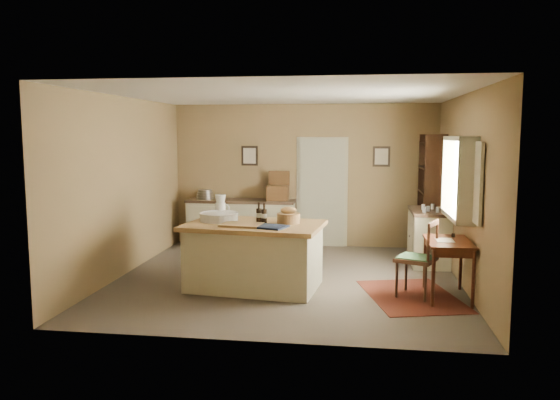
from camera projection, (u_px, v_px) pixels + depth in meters
The scene contains 16 objects.
ground at pixel (287, 279), 8.12m from camera, with size 5.00×5.00×0.00m, color #62584B.
wall_back at pixel (304, 175), 10.41m from camera, with size 5.00×0.10×2.70m, color olive.
wall_front at pixel (256, 213), 5.49m from camera, with size 5.00×0.10×2.70m, color olive.
wall_left at pixel (125, 186), 8.30m from camera, with size 0.10×5.00×2.70m, color olive.
wall_right at pixel (465, 191), 7.60m from camera, with size 0.10×5.00×2.70m, color olive.
ceiling at pixel (287, 94), 7.79m from camera, with size 5.00×5.00×0.00m, color silver.
door at pixel (322, 191), 10.37m from camera, with size 0.97×0.06×2.11m, color #B3B297.
framed_prints at pixel (314, 156), 10.31m from camera, with size 2.82×0.02×0.38m.
window at pixel (462, 178), 7.39m from camera, with size 0.25×1.99×1.12m.
work_island at pixel (254, 254), 7.60m from camera, with size 1.99×1.42×1.20m.
sideboard at pixel (242, 221), 10.38m from camera, with size 2.05×0.58×1.18m.
rug at pixel (412, 296), 7.23m from camera, with size 1.10×1.60×0.01m, color #572212.
writing_desk at pixel (448, 248), 7.09m from camera, with size 0.56×0.92×0.82m.
desk_chair at pixel (416, 259), 7.16m from camera, with size 0.47×0.47×1.01m, color black, non-canonical shape.
right_cabinet at pixel (429, 236), 9.01m from camera, with size 0.61×1.10×0.99m.
shelving_unit at pixel (434, 195), 9.62m from camera, with size 0.36×0.96×2.13m.
Camera 1 is at (1.01, -7.85, 2.15)m, focal length 35.00 mm.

